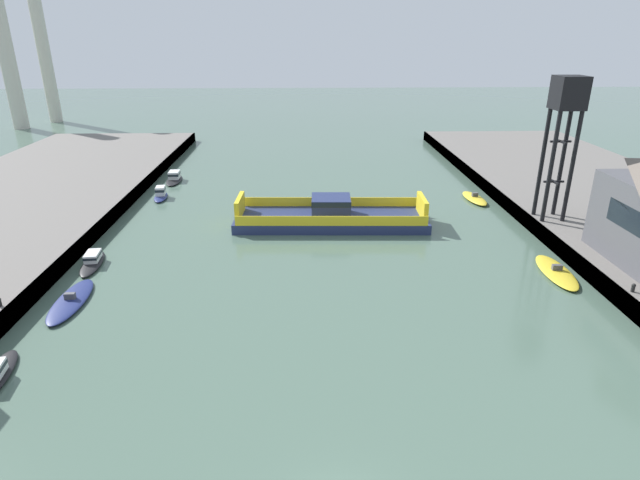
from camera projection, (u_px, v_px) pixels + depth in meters
The scene contains 11 objects.
chain_ferry at pixel (331, 216), 59.39m from camera, with size 22.13×7.75×3.31m.
moored_boat_near_left at pixel (71, 301), 42.22m from camera, with size 2.66×8.02×0.94m.
moored_boat_near_right at pixel (556, 272), 47.34m from camera, with size 3.00×7.86×0.95m.
moored_boat_mid_left at pixel (93, 261), 49.18m from camera, with size 2.41×6.28×1.16m.
moored_boat_mid_right at pixel (161, 194), 69.05m from camera, with size 2.12×4.95×1.55m.
moored_boat_far_left at pixel (174, 177), 77.04m from camera, with size 2.44×6.36×1.46m.
moored_boat_upstream_a at pixel (474, 198), 68.24m from camera, with size 2.72×6.55×1.05m.
crane_tower at pixel (566, 112), 52.81m from camera, with size 2.89×2.89×15.03m.
bollard_right_far at pixel (633, 287), 40.56m from camera, with size 0.32×0.32×0.71m.
smokestack_distant_a at pixel (42, 39), 121.99m from camera, with size 3.18×3.18×36.34m.
smokestack_distant_b at pixel (6, 54), 113.82m from camera, with size 3.61×3.61×30.76m.
Camera 1 is at (-1.54, -16.87, 20.61)m, focal length 28.96 mm.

